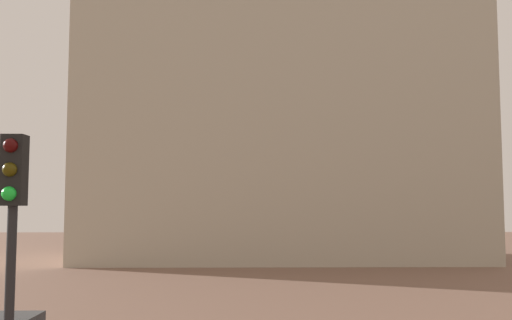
% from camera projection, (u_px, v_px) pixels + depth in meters
% --- Properties ---
extents(landmark_building, '(24.36, 10.24, 34.80)m').
position_uv_depth(landmark_building, '(283.00, 78.00, 36.33)').
color(landmark_building, '#B2A893').
rests_on(landmark_building, ground_plane).
extents(traffic_light_pole, '(0.28, 0.34, 4.27)m').
position_uv_depth(traffic_light_pole, '(11.00, 235.00, 7.03)').
color(traffic_light_pole, black).
rests_on(traffic_light_pole, ground_plane).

